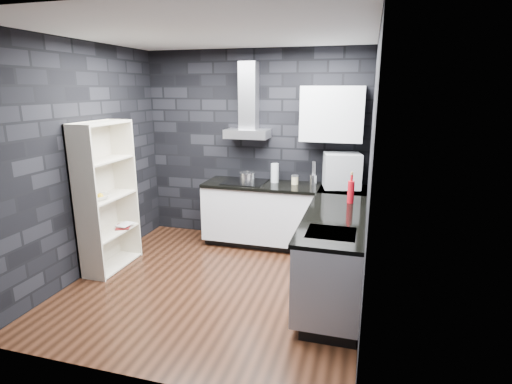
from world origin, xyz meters
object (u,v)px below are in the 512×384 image
at_px(pot, 247,178).
at_px(glass_vase, 275,173).
at_px(fruit_bowl, 98,197).
at_px(bookshelf, 107,197).
at_px(utensil_crock, 313,180).
at_px(storage_jar, 295,180).
at_px(appliance_garage, 342,171).
at_px(red_bottle, 351,192).

height_order(pot, glass_vase, glass_vase).
height_order(pot, fruit_bowl, pot).
bearing_deg(bookshelf, pot, 20.71).
distance_m(utensil_crock, fruit_bowl, 2.74).
distance_m(utensil_crock, bookshelf, 2.66).
bearing_deg(glass_vase, storage_jar, -8.93).
xyz_separation_m(pot, glass_vase, (0.35, 0.15, 0.06)).
relative_size(storage_jar, appliance_garage, 0.24).
relative_size(storage_jar, bookshelf, 0.06).
xyz_separation_m(red_bottle, bookshelf, (-2.84, -0.54, -0.13)).
relative_size(glass_vase, appliance_garage, 0.57).
bearing_deg(bookshelf, fruit_bowl, -108.80).
xyz_separation_m(utensil_crock, appliance_garage, (0.38, -0.08, 0.16)).
height_order(pot, storage_jar, pot).
bearing_deg(bookshelf, red_bottle, -7.93).
bearing_deg(pot, storage_jar, 9.04).
xyz_separation_m(storage_jar, utensil_crock, (0.24, 0.06, 0.01)).
height_order(utensil_crock, appliance_garage, appliance_garage).
bearing_deg(pot, bookshelf, -140.49).
height_order(utensil_crock, fruit_bowl, utensil_crock).
xyz_separation_m(appliance_garage, red_bottle, (0.15, -0.71, -0.10)).
bearing_deg(red_bottle, storage_jar, 136.87).
relative_size(appliance_garage, bookshelf, 0.26).
relative_size(glass_vase, storage_jar, 2.37).
relative_size(red_bottle, fruit_bowl, 1.06).
height_order(storage_jar, fruit_bowl, storage_jar).
xyz_separation_m(glass_vase, utensil_crock, (0.54, 0.02, -0.07)).
relative_size(utensil_crock, bookshelf, 0.07).
xyz_separation_m(glass_vase, fruit_bowl, (-1.77, -1.47, -0.09)).
xyz_separation_m(utensil_crock, bookshelf, (-2.30, -1.33, -0.06)).
relative_size(pot, red_bottle, 0.81).
distance_m(appliance_garage, bookshelf, 2.97).
height_order(appliance_garage, red_bottle, appliance_garage).
xyz_separation_m(glass_vase, red_bottle, (1.07, -0.77, -0.00)).
bearing_deg(pot, glass_vase, 22.81).
xyz_separation_m(pot, utensil_crock, (0.89, 0.17, -0.01)).
relative_size(appliance_garage, fruit_bowl, 1.92).
bearing_deg(storage_jar, red_bottle, -43.13).
relative_size(storage_jar, red_bottle, 0.44).
bearing_deg(glass_vase, utensil_crock, 1.77).
distance_m(glass_vase, red_bottle, 1.32).
bearing_deg(utensil_crock, red_bottle, -55.97).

